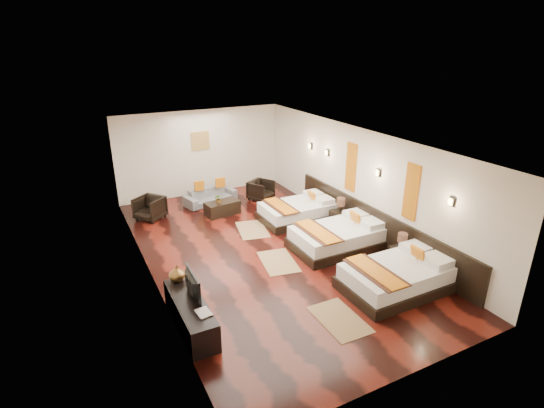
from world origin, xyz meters
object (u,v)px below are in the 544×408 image
figurine (177,273)px  armchair_right (261,190)px  bed_near (398,276)px  armchair_left (150,208)px  book (198,315)px  nightstand_a (401,254)px  tv_console (190,314)px  bed_mid (338,237)px  sofa (210,196)px  table_plant (219,199)px  nightstand_b (340,217)px  coffee_table (222,208)px  bed_far (298,211)px  tv (189,285)px

figurine → armchair_right: (3.96, 4.53, -0.39)m
bed_near → armchair_right: bearing=92.2°
bed_near → armchair_left: bearing=121.9°
book → nightstand_a: bearing=5.1°
nightstand_a → armchair_left: size_ratio=1.10×
nightstand_a → armchair_right: bearing=100.4°
figurine → tv_console: bearing=-90.0°
bed_mid → armchair_right: bearing=93.4°
nightstand_a → tv_console: 4.95m
sofa → table_plant: 1.16m
nightstand_b → sofa: (-2.54, 3.44, -0.06)m
coffee_table → tv_console: bearing=-117.0°
book → figurine: bearing=90.0°
bed_far → book: 5.67m
bed_far → sofa: size_ratio=1.26×
figurine → coffee_table: bearing=58.7°
bed_mid → book: 4.59m
bed_near → nightstand_a: (0.75, 0.71, -0.01)m
bed_far → book: size_ratio=7.01×
armchair_right → table_plant: (-1.68, -0.65, 0.22)m
table_plant → nightstand_b: bearing=-41.1°
armchair_left → table_plant: 2.00m
bed_near → bed_far: (-0.00, 4.07, -0.02)m
book → armchair_right: (3.96, 5.77, -0.24)m
figurine → coffee_table: size_ratio=0.33×
nightstand_b → armchair_right: 3.13m
nightstand_b → tv: (-4.89, -2.18, 0.48)m
bed_mid → nightstand_a: size_ratio=2.77×
bed_near → coffee_table: bed_near is taller
tv_console → armchair_right: bearing=53.2°
coffee_table → table_plant: table_plant is taller
sofa → armchair_left: 2.03m
armchair_right → coffee_table: armchair_right is taller
bed_near → sofa: size_ratio=1.35×
tv_console → tv: size_ratio=2.21×
figurine → armchair_left: size_ratio=0.44×
nightstand_a → figurine: size_ratio=2.51×
bed_mid → sofa: (-1.80, 4.41, -0.05)m
nightstand_a → nightstand_b: nightstand_b is taller
table_plant → figurine: bearing=-120.5°
bed_mid → figurine: (-4.20, -0.59, 0.42)m
bed_near → coffee_table: 5.75m
nightstand_a → tv: bearing=177.9°
bed_mid → armchair_left: 5.49m
figurine → sofa: bearing=64.3°
bed_near → coffee_table: bearing=108.2°
bed_far → book: (-4.20, -3.80, 0.29)m
tv_console → coffee_table: size_ratio=1.80×
sofa → armchair_right: (1.56, -0.47, 0.08)m
bed_far → tv_console: size_ratio=1.16×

